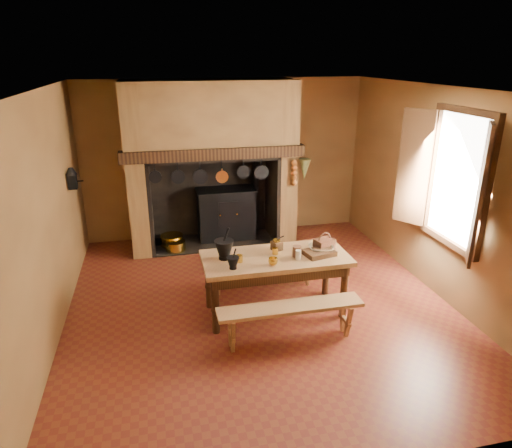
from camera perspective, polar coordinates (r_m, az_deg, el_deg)
The scene contains 28 objects.
floor at distance 6.26m, azimuth 0.45°, elevation -9.97°, with size 5.50×5.50×0.00m, color #632A17.
ceiling at distance 5.41m, azimuth 0.54°, elevation 16.52°, with size 5.50×5.50×0.00m, color silver.
back_wall at distance 8.29m, azimuth -3.89°, elevation 8.06°, with size 5.00×0.02×2.80m, color olive.
wall_left at distance 5.69m, azimuth -24.84°, elevation 0.36°, with size 0.02×5.50×2.80m, color olive.
wall_right at distance 6.69m, azimuth 21.87°, elevation 3.59°, with size 0.02×5.50×2.80m, color olive.
wall_front at distance 3.31m, azimuth 11.68°, elevation -12.35°, with size 5.00×0.02×2.80m, color olive.
chimney_breast at distance 7.75m, azimuth -5.67°, elevation 10.23°, with size 2.95×0.96×2.80m.
iron_range at distance 8.25m, azimuth -3.69°, elevation 1.38°, with size 1.12×0.55×1.60m.
hearth_pans at distance 8.09m, azimuth -10.44°, elevation -2.28°, with size 0.51×0.62×0.20m.
hanging_pans at distance 7.35m, azimuth -5.35°, elevation 6.09°, with size 1.92×0.29×0.27m.
onion_string at distance 7.62m, azimuth 4.77°, elevation 6.38°, with size 0.12×0.10×0.46m, color #B85122, non-canonical shape.
herb_bunch at distance 7.66m, azimuth 6.08°, elevation 6.81°, with size 0.20×0.20×0.35m, color #525628.
window at distance 6.21m, azimuth 23.09°, elevation 5.10°, with size 0.39×1.75×1.76m.
wall_coffee_mill at distance 7.11m, azimuth -22.03°, elevation 5.48°, with size 0.23×0.16×0.31m.
work_table at distance 5.79m, azimuth 2.45°, elevation -5.16°, with size 1.84×0.82×0.80m.
bench_front at distance 5.37m, azimuth 4.31°, elevation -11.22°, with size 1.70×0.30×0.48m.
bench_back at distance 6.50m, azimuth 0.90°, elevation -5.37°, with size 1.61×0.28×0.45m.
mortar_large at distance 5.61m, azimuth -3.99°, elevation -3.09°, with size 0.24×0.24×0.41m.
mortar_small at distance 5.38m, azimuth -2.90°, elevation -4.79°, with size 0.15×0.15×0.25m.
coffee_grinder at distance 5.88m, azimuth 2.61°, elevation -2.63°, with size 0.18×0.15×0.19m.
brass_mug_a at distance 5.56m, azimuth -2.09°, elevation -4.33°, with size 0.08×0.08×0.09m, color gold.
brass_mug_b at distance 5.77m, azimuth 2.42°, elevation -3.39°, with size 0.08×0.08×0.09m, color gold.
mixing_bowl at distance 5.91m, azimuth 8.11°, elevation -3.07°, with size 0.31×0.31×0.08m, color beige.
stoneware_crock at distance 5.71m, azimuth 5.14°, elevation -3.43°, with size 0.11×0.11×0.14m, color brown.
glass_jar at distance 5.63m, azimuth 5.31°, elevation -3.87°, with size 0.07×0.07×0.12m, color beige.
wicker_basket at distance 5.97m, azimuth 8.53°, elevation -2.43°, with size 0.29×0.25×0.23m.
wooden_tray at distance 5.80m, azimuth 7.91°, elevation -3.58°, with size 0.37×0.26×0.06m, color #3A2312.
brass_cup at distance 5.49m, azimuth 2.14°, elevation -4.68°, with size 0.11×0.11×0.09m, color gold.
Camera 1 is at (-1.24, -5.26, 3.17)m, focal length 32.00 mm.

